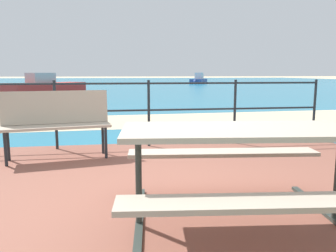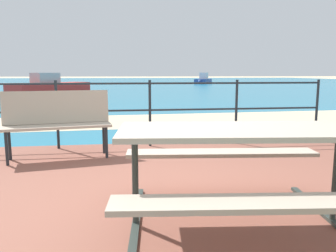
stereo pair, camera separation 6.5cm
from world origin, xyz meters
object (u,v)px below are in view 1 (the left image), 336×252
Objects in this scene: picnic_table at (240,152)px; boat_mid at (199,80)px; park_bench at (56,118)px; boat_near at (48,89)px.

boat_mid reaches higher than picnic_table.
park_bench reaches higher than picnic_table.
boat_mid is at bearing 3.11° from boat_near.
boat_near is at bearing 111.37° from picnic_table.
boat_mid reaches higher than boat_near.
boat_near reaches higher than picnic_table.
boat_mid reaches higher than park_bench.
picnic_table is 1.32× the size of park_bench.
boat_near is (-4.49, 16.32, -0.21)m from picnic_table.
picnic_table is 39.24m from boat_mid.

